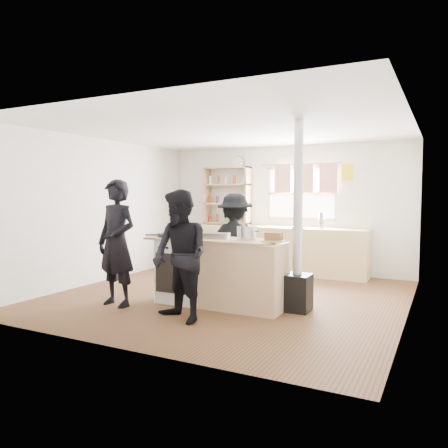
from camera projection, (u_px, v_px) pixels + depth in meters
The scene contains 14 objects.
ground at pixel (229, 296), 6.60m from camera, with size 5.00×5.00×0.01m, color brown.
back_counter at pixel (279, 250), 8.54m from camera, with size 3.40×0.55×0.90m, color #D5BB80.
shelving_unit at pixel (227, 195), 9.12m from camera, with size 1.00×0.28×1.20m.
thermos at pixel (321, 221), 8.12m from camera, with size 0.10×0.10×0.28m, color silver.
cooking_island at pixel (220, 272), 6.01m from camera, with size 1.97×0.64×0.93m.
skillet_greens at pixel (170, 235), 6.25m from camera, with size 0.45×0.45×0.05m.
roast_tray at pixel (216, 235), 6.02m from camera, with size 0.41×0.32×0.08m.
stockpot_stove at pixel (195, 232), 6.24m from camera, with size 0.21×0.21×0.17m.
stockpot_counter at pixel (247, 233), 5.86m from camera, with size 0.27×0.27×0.21m.
bread_board at pixel (274, 238), 5.61m from camera, with size 0.28×0.20×0.12m.
flue_heater at pixel (297, 262), 5.73m from camera, with size 0.35×0.35×2.50m.
person_near_left at pixel (117, 243), 5.99m from camera, with size 0.64×0.42×1.75m, color black.
person_near_right at pixel (180, 256), 5.24m from camera, with size 0.78×0.61×1.60m, color black.
person_far at pixel (235, 243), 6.80m from camera, with size 1.00×0.58×1.55m, color black.
Camera 1 is at (2.90, -5.83, 1.55)m, focal length 35.00 mm.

